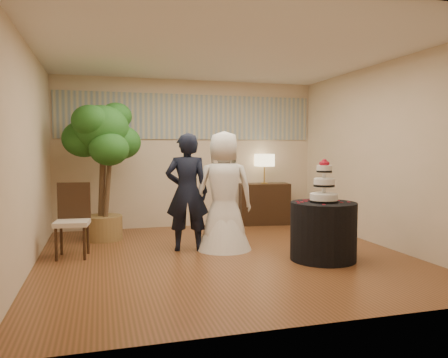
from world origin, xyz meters
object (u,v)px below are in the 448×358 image
object	(u,v)px
groom	(187,192)
side_chair	(72,221)
wedding_cake	(324,181)
bride	(224,191)
console	(264,204)
cake_table	(323,231)
ficus_tree	(102,169)
table_lamp	(264,169)

from	to	relation	value
groom	side_chair	xyz separation A→B (m)	(-1.60, 0.02, -0.35)
wedding_cake	side_chair	distance (m)	3.47
side_chair	bride	bearing A→B (deg)	3.30
groom	console	world-z (taller)	groom
bride	cake_table	world-z (taller)	bride
wedding_cake	console	xyz separation A→B (m)	(0.24, 2.83, -0.67)
bride	ficus_tree	world-z (taller)	ficus_tree
bride	side_chair	distance (m)	2.17
bride	console	size ratio (longest dim) A/B	1.80
bride	console	world-z (taller)	bride
table_lamp	side_chair	world-z (taller)	table_lamp
ficus_tree	bride	bearing A→B (deg)	-34.60
ficus_tree	table_lamp	bearing A→B (deg)	12.33
table_lamp	ficus_tree	size ratio (longest dim) A/B	0.25
cake_table	groom	bearing A→B (deg)	147.74
bride	wedding_cake	world-z (taller)	bride
cake_table	side_chair	world-z (taller)	side_chair
cake_table	table_lamp	world-z (taller)	table_lamp
cake_table	table_lamp	distance (m)	2.92
cake_table	console	size ratio (longest dim) A/B	0.90
groom	bride	bearing A→B (deg)	-177.19
cake_table	console	bearing A→B (deg)	85.11
wedding_cake	console	world-z (taller)	wedding_cake
console	ficus_tree	distance (m)	3.24
groom	wedding_cake	distance (m)	1.97
bride	console	distance (m)	2.35
table_lamp	wedding_cake	bearing A→B (deg)	-94.89
console	ficus_tree	size ratio (longest dim) A/B	0.42
groom	table_lamp	distance (m)	2.61
table_lamp	side_chair	size ratio (longest dim) A/B	0.57
bride	wedding_cake	size ratio (longest dim) A/B	3.02
console	cake_table	bearing A→B (deg)	-86.83
cake_table	side_chair	xyz separation A→B (m)	(-3.26, 1.06, 0.12)
bride	console	xyz separation A→B (m)	(1.36, 1.86, -0.47)
side_chair	wedding_cake	bearing A→B (deg)	-12.15
wedding_cake	console	distance (m)	2.91
bride	console	bearing A→B (deg)	-118.39
groom	wedding_cake	size ratio (longest dim) A/B	2.96
ficus_tree	side_chair	size ratio (longest dim) A/B	2.27
cake_table	wedding_cake	world-z (taller)	wedding_cake
cake_table	wedding_cake	size ratio (longest dim) A/B	1.51
ficus_tree	groom	bearing A→B (deg)	-43.08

